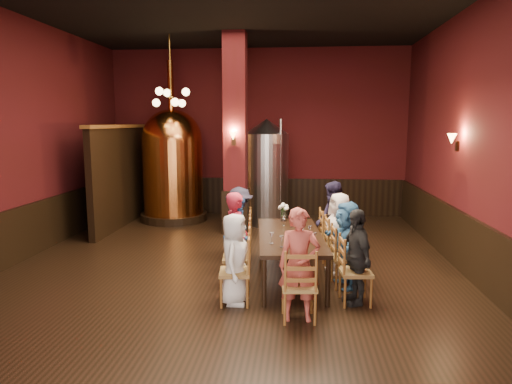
# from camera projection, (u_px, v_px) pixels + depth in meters

# --- Properties ---
(room) EXTENTS (10.00, 10.02, 4.50)m
(room) POSITION_uv_depth(u_px,v_px,m) (230.00, 140.00, 7.54)
(room) COLOR black
(room) RESTS_ON ground
(wainscot_right) EXTENTS (0.08, 9.90, 1.00)m
(wainscot_right) POSITION_uv_depth(u_px,v_px,m) (471.00, 248.00, 7.44)
(wainscot_right) COLOR black
(wainscot_right) RESTS_ON ground
(wainscot_back) EXTENTS (7.90, 0.08, 1.00)m
(wainscot_back) POSITION_uv_depth(u_px,v_px,m) (257.00, 196.00, 12.68)
(wainscot_back) COLOR black
(wainscot_back) RESTS_ON ground
(wainscot_left) EXTENTS (0.08, 9.90, 1.00)m
(wainscot_left) POSITION_uv_depth(u_px,v_px,m) (12.00, 237.00, 8.17)
(wainscot_left) COLOR black
(wainscot_left) RESTS_ON ground
(column) EXTENTS (0.58, 0.58, 4.50)m
(column) POSITION_uv_depth(u_px,v_px,m) (236.00, 135.00, 10.32)
(column) COLOR #450E13
(column) RESTS_ON ground
(partition) EXTENTS (0.22, 3.50, 2.40)m
(partition) POSITION_uv_depth(u_px,v_px,m) (121.00, 177.00, 11.14)
(partition) COLOR black
(partition) RESTS_ON ground
(pendant_cluster) EXTENTS (0.90, 0.90, 1.70)m
(pendant_cluster) POSITION_uv_depth(u_px,v_px,m) (171.00, 97.00, 10.43)
(pendant_cluster) COLOR #A57226
(pendant_cluster) RESTS_ON room
(sconce_wall) EXTENTS (0.20, 0.20, 0.36)m
(sconce_wall) POSITION_uv_depth(u_px,v_px,m) (457.00, 142.00, 7.97)
(sconce_wall) COLOR black
(sconce_wall) RESTS_ON room
(sconce_column) EXTENTS (0.20, 0.20, 0.36)m
(sconce_column) POSITION_uv_depth(u_px,v_px,m) (234.00, 138.00, 10.03)
(sconce_column) COLOR black
(sconce_column) RESTS_ON column
(dining_table) EXTENTS (1.23, 2.48, 0.75)m
(dining_table) POSITION_uv_depth(u_px,v_px,m) (290.00, 238.00, 7.35)
(dining_table) COLOR black
(dining_table) RESTS_ON ground
(chair_0) EXTENTS (0.50, 0.50, 0.92)m
(chair_0) POSITION_uv_depth(u_px,v_px,m) (235.00, 272.00, 6.39)
(chair_0) COLOR brown
(chair_0) RESTS_ON ground
(person_0) EXTENTS (0.46, 0.66, 1.29)m
(person_0) POSITION_uv_depth(u_px,v_px,m) (235.00, 259.00, 6.36)
(person_0) COLOR white
(person_0) RESTS_ON ground
(chair_1) EXTENTS (0.50, 0.50, 0.92)m
(chair_1) POSITION_uv_depth(u_px,v_px,m) (237.00, 258.00, 7.06)
(chair_1) COLOR brown
(chair_1) RESTS_ON ground
(person_1) EXTENTS (0.55, 0.64, 1.49)m
(person_1) POSITION_uv_depth(u_px,v_px,m) (236.00, 240.00, 7.01)
(person_1) COLOR maroon
(person_1) RESTS_ON ground
(chair_2) EXTENTS (0.50, 0.50, 0.92)m
(chair_2) POSITION_uv_depth(u_px,v_px,m) (238.00, 246.00, 7.71)
(chair_2) COLOR brown
(chair_2) RESTS_ON ground
(person_2) EXTENTS (0.44, 0.69, 1.32)m
(person_2) POSITION_uv_depth(u_px,v_px,m) (238.00, 235.00, 7.68)
(person_2) COLOR #2A508E
(person_2) RESTS_ON ground
(chair_3) EXTENTS (0.50, 0.50, 0.92)m
(chair_3) POSITION_uv_depth(u_px,v_px,m) (239.00, 236.00, 8.37)
(chair_3) COLOR brown
(chair_3) RESTS_ON ground
(person_3) EXTENTS (0.75, 1.00, 1.37)m
(person_3) POSITION_uv_depth(u_px,v_px,m) (239.00, 224.00, 8.34)
(person_3) COLOR black
(person_3) RESTS_ON ground
(chair_4) EXTENTS (0.50, 0.50, 0.92)m
(chair_4) POSITION_uv_depth(u_px,v_px,m) (356.00, 272.00, 6.40)
(chair_4) COLOR brown
(chair_4) RESTS_ON ground
(person_4) EXTENTS (0.54, 0.86, 1.36)m
(person_4) POSITION_uv_depth(u_px,v_px,m) (356.00, 257.00, 6.36)
(person_4) COLOR black
(person_4) RESTS_ON ground
(chair_5) EXTENTS (0.50, 0.50, 0.92)m
(chair_5) POSITION_uv_depth(u_px,v_px,m) (346.00, 258.00, 7.06)
(chair_5) COLOR brown
(chair_5) RESTS_ON ground
(person_5) EXTENTS (0.64, 1.30, 1.35)m
(person_5) POSITION_uv_depth(u_px,v_px,m) (347.00, 244.00, 7.03)
(person_5) COLOR #306292
(person_5) RESTS_ON ground
(chair_6) EXTENTS (0.50, 0.50, 0.92)m
(chair_6) POSITION_uv_depth(u_px,v_px,m) (338.00, 246.00, 7.71)
(chair_6) COLOR brown
(chair_6) RESTS_ON ground
(person_6) EXTENTS (0.64, 0.78, 1.37)m
(person_6) POSITION_uv_depth(u_px,v_px,m) (339.00, 233.00, 7.68)
(person_6) COLOR beige
(person_6) RESTS_ON ground
(chair_7) EXTENTS (0.50, 0.50, 0.92)m
(chair_7) POSITION_uv_depth(u_px,v_px,m) (332.00, 236.00, 8.37)
(chair_7) COLOR brown
(chair_7) RESTS_ON ground
(person_7) EXTENTS (0.46, 0.76, 1.48)m
(person_7) POSITION_uv_depth(u_px,v_px,m) (332.00, 222.00, 8.33)
(person_7) COLOR black
(person_7) RESTS_ON ground
(chair_8) EXTENTS (0.50, 0.50, 0.92)m
(chair_8) POSITION_uv_depth(u_px,v_px,m) (299.00, 285.00, 5.85)
(chair_8) COLOR brown
(chair_8) RESTS_ON ground
(person_8) EXTENTS (0.56, 0.39, 1.47)m
(person_8) POSITION_uv_depth(u_px,v_px,m) (299.00, 265.00, 5.81)
(person_8) COLOR #AC4439
(person_8) RESTS_ON ground
(copper_kettle) EXTENTS (1.92, 1.92, 4.06)m
(copper_kettle) POSITION_uv_depth(u_px,v_px,m) (173.00, 164.00, 11.76)
(copper_kettle) COLOR black
(copper_kettle) RESTS_ON ground
(steel_vessel) EXTENTS (1.25, 1.25, 2.62)m
(steel_vessel) POSITION_uv_depth(u_px,v_px,m) (266.00, 172.00, 11.32)
(steel_vessel) COLOR #B2B2B7
(steel_vessel) RESTS_ON ground
(rose_vase) EXTENTS (0.20, 0.20, 0.33)m
(rose_vase) POSITION_uv_depth(u_px,v_px,m) (284.00, 209.00, 8.30)
(rose_vase) COLOR white
(rose_vase) RESTS_ON dining_table
(wine_glass_0) EXTENTS (0.07, 0.07, 0.17)m
(wine_glass_0) POSITION_uv_depth(u_px,v_px,m) (282.00, 242.00, 6.56)
(wine_glass_0) COLOR white
(wine_glass_0) RESTS_ON dining_table
(wine_glass_1) EXTENTS (0.07, 0.07, 0.17)m
(wine_glass_1) POSITION_uv_depth(u_px,v_px,m) (315.00, 238.00, 6.75)
(wine_glass_1) COLOR white
(wine_glass_1) RESTS_ON dining_table
(wine_glass_2) EXTENTS (0.07, 0.07, 0.17)m
(wine_glass_2) POSITION_uv_depth(u_px,v_px,m) (272.00, 238.00, 6.75)
(wine_glass_2) COLOR white
(wine_glass_2) RESTS_ON dining_table
(wine_glass_3) EXTENTS (0.07, 0.07, 0.17)m
(wine_glass_3) POSITION_uv_depth(u_px,v_px,m) (291.00, 223.00, 7.79)
(wine_glass_3) COLOR white
(wine_glass_3) RESTS_ON dining_table
(wine_glass_4) EXTENTS (0.07, 0.07, 0.17)m
(wine_glass_4) POSITION_uv_depth(u_px,v_px,m) (302.00, 234.00, 7.00)
(wine_glass_4) COLOR white
(wine_glass_4) RESTS_ON dining_table
(wine_glass_5) EXTENTS (0.07, 0.07, 0.17)m
(wine_glass_5) POSITION_uv_depth(u_px,v_px,m) (310.00, 231.00, 7.18)
(wine_glass_5) COLOR white
(wine_glass_5) RESTS_ON dining_table
(wine_glass_6) EXTENTS (0.07, 0.07, 0.17)m
(wine_glass_6) POSITION_uv_depth(u_px,v_px,m) (284.00, 221.00, 7.94)
(wine_glass_6) COLOR white
(wine_glass_6) RESTS_ON dining_table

